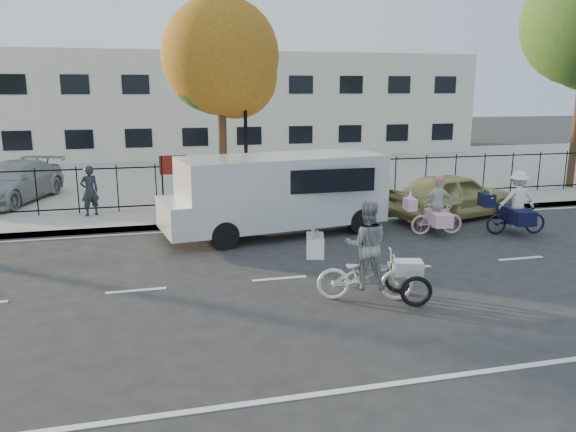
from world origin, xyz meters
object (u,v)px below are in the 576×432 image
object	(u,v)px
pedestrian	(90,191)
bull_bike	(516,209)
gold_sedan	(453,196)
lot_car_d	(358,168)
white_van	(278,191)
lamppost	(245,117)
lot_car_c	(257,169)
unicorn_bike	(436,213)
lot_car_a	(12,182)
zebra_trike	(366,262)

from	to	relation	value
pedestrian	bull_bike	bearing A→B (deg)	132.13
gold_sedan	lot_car_d	size ratio (longest dim) A/B	1.26
white_van	pedestrian	xyz separation A→B (m)	(-5.28, 2.99, -0.28)
lamppost	lot_car_c	size ratio (longest dim) A/B	1.17
unicorn_bike	lot_car_a	size ratio (longest dim) A/B	0.36
gold_sedan	zebra_trike	bearing A→B (deg)	122.56
unicorn_bike	lot_car_a	xyz separation A→B (m)	(-12.33, 7.21, 0.20)
white_van	lot_car_a	size ratio (longest dim) A/B	1.37
zebra_trike	lamppost	bearing A→B (deg)	21.33
white_van	lot_car_a	world-z (taller)	white_van
lot_car_a	lot_car_d	distance (m)	13.18
unicorn_bike	pedestrian	xyz separation A→B (m)	(-9.53, 4.21, 0.30)
unicorn_bike	lot_car_d	world-z (taller)	unicorn_bike
pedestrian	lot_car_a	xyz separation A→B (m)	(-2.81, 3.00, -0.09)
bull_bike	white_van	size ratio (longest dim) A/B	0.30
zebra_trike	white_van	xyz separation A→B (m)	(-0.47, 5.38, 0.46)
unicorn_bike	bull_bike	size ratio (longest dim) A/B	0.87
bull_bike	lot_car_d	bearing A→B (deg)	18.04
bull_bike	lot_car_d	distance (m)	8.75
pedestrian	lot_car_c	xyz separation A→B (m)	(6.13, 4.55, -0.17)
pedestrian	lot_car_a	distance (m)	4.11
lamppost	lot_car_d	xyz separation A→B (m)	(5.43, 3.96, -2.38)
lamppost	pedestrian	bearing A→B (deg)	-179.93
zebra_trike	lot_car_d	bearing A→B (deg)	-4.83
zebra_trike	bull_bike	xyz separation A→B (m)	(5.98, 3.70, -0.04)
pedestrian	lot_car_a	bearing A→B (deg)	-73.00
gold_sedan	lot_car_a	distance (m)	14.88
lot_car_a	bull_bike	bearing A→B (deg)	-9.19
zebra_trike	pedestrian	world-z (taller)	zebra_trike
unicorn_bike	gold_sedan	size ratio (longest dim) A/B	0.40
lamppost	white_van	xyz separation A→B (m)	(0.38, -3.00, -1.90)
zebra_trike	unicorn_bike	bearing A→B (deg)	-26.63
unicorn_bike	pedestrian	world-z (taller)	same
zebra_trike	lot_car_c	bearing A→B (deg)	13.89
gold_sedan	white_van	bearing A→B (deg)	79.15
zebra_trike	lot_car_d	distance (m)	13.16
lot_car_a	lot_car_c	bearing A→B (deg)	28.50
pedestrian	lot_car_c	bearing A→B (deg)	-169.57
lot_car_a	lot_car_d	xyz separation A→B (m)	(13.15, 0.97, -0.10)
unicorn_bike	pedestrian	size ratio (longest dim) A/B	1.10
white_van	gold_sedan	world-z (taller)	white_van
lot_car_c	lot_car_d	distance (m)	4.25
lot_car_c	pedestrian	bearing A→B (deg)	-128.49
white_van	lot_car_a	distance (m)	10.07
white_van	lot_car_d	size ratio (longest dim) A/B	1.89
lot_car_a	pedestrian	bearing A→B (deg)	-28.23
gold_sedan	unicorn_bike	bearing A→B (deg)	123.07
bull_bike	zebra_trike	bearing A→B (deg)	130.66
unicorn_bike	lamppost	bearing A→B (deg)	54.25
bull_bike	gold_sedan	xyz separation A→B (m)	(-0.72, 2.14, 0.02)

